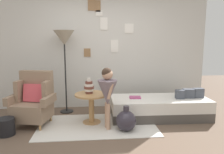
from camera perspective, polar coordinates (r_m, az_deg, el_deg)
ground_plane at (r=3.37m, az=-1.07°, el=-17.20°), size 12.00×12.00×0.00m
gallery_wall at (r=4.96m, az=-2.83°, el=7.05°), size 4.80×0.12×2.60m
rug at (r=4.03m, az=-3.88°, el=-12.51°), size 2.09×1.18×0.01m
armchair at (r=4.21m, az=-19.89°, el=-5.88°), size 0.84×0.70×0.97m
daybed at (r=4.47m, az=12.27°, el=-7.83°), size 1.92×0.84×0.40m
pillow_head at (r=4.64m, az=21.70°, el=-3.91°), size 0.20×0.13×0.19m
pillow_mid at (r=4.54m, az=19.40°, el=-4.10°), size 0.23×0.15×0.18m
pillow_back at (r=4.43m, az=17.36°, el=-4.37°), size 0.17×0.13×0.17m
side_table at (r=4.04m, az=-5.43°, el=-6.50°), size 0.61×0.61×0.56m
vase_striped at (r=4.01m, az=-6.06°, el=-2.64°), size 0.19×0.19×0.29m
floor_lamp at (r=4.61m, az=-12.42°, el=9.25°), size 0.42×0.42×1.72m
person_child at (r=3.68m, az=-1.20°, el=-3.58°), size 0.34×0.34×1.07m
book_on_daybed at (r=4.31m, az=6.07°, el=-5.34°), size 0.24×0.19×0.03m
demijohn_near at (r=3.76m, az=3.71°, el=-11.34°), size 0.35×0.35×0.43m
magazine_basket at (r=3.99m, az=-26.08°, el=-11.64°), size 0.28×0.28×0.28m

